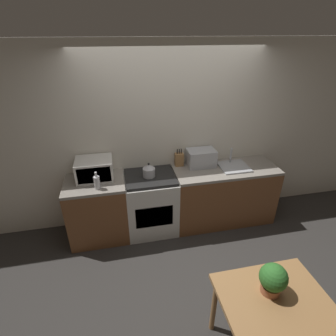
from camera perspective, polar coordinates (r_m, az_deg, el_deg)
The scene contains 13 objects.
ground_plane at distance 3.61m, azimuth 4.60°, elevation -20.01°, with size 16.00×16.00×0.00m, color #33302D.
wall_back at distance 3.78m, azimuth 0.57°, elevation 6.62°, with size 10.00×0.06×2.60m.
counter_left_run at distance 3.83m, azimuth -14.97°, elevation -8.68°, with size 0.79×0.62×0.90m.
counter_right_run at distance 4.10m, azimuth 11.86°, elevation -5.57°, with size 1.51×0.62×0.90m.
stove_range at distance 3.84m, azimuth -3.71°, elevation -7.62°, with size 0.71×0.62×0.90m.
kettle at distance 3.54m, azimuth -4.19°, elevation -0.55°, with size 0.17×0.17×0.20m.
microwave at distance 3.61m, azimuth -15.69°, elevation -0.19°, with size 0.48×0.37×0.27m.
bottle at distance 3.38m, azimuth -15.20°, elevation -3.02°, with size 0.07×0.07×0.23m.
knife_block at distance 3.82m, azimuth 2.43°, elevation 1.89°, with size 0.12×0.09×0.26m.
toaster_oven at distance 3.83m, azimuth 7.21°, elevation 2.18°, with size 0.40×0.27×0.25m.
sink_basin at distance 3.92m, azimuth 14.12°, elevation 0.41°, with size 0.41×0.40×0.24m.
dining_table at distance 2.60m, azimuth 22.31°, elevation -26.64°, with size 0.89×0.76×0.73m.
potted_plant at distance 2.46m, azimuth 21.90°, elevation -21.47°, with size 0.23×0.23×0.28m.
Camera 1 is at (-0.76, -2.30, 2.68)m, focal length 28.00 mm.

